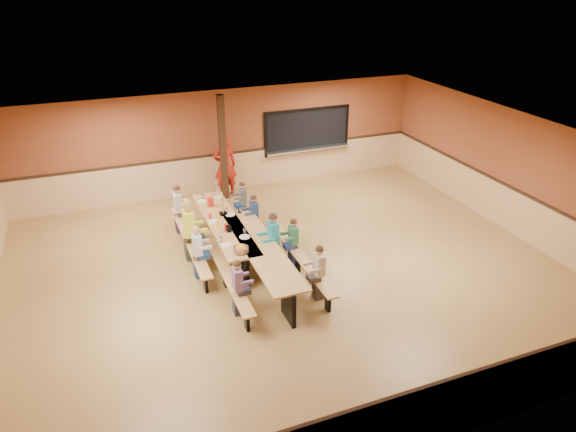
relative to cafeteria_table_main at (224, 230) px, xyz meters
name	(u,v)px	position (x,y,z in m)	size (l,w,h in m)	color
ground	(286,271)	(0.99, -1.44, -0.53)	(12.00, 12.00, 0.00)	olive
room_envelope	(286,244)	(0.99, -1.44, 0.16)	(12.04, 10.04, 3.02)	brown
kitchen_pass_through	(307,133)	(3.59, 3.52, 0.96)	(2.78, 0.28, 1.38)	black
structural_post	(223,148)	(0.79, 2.96, 0.97)	(0.18, 0.18, 3.00)	black
cafeteria_table_main	(224,230)	(0.00, 0.00, 0.00)	(1.91, 3.70, 0.74)	#B38147
cafeteria_table_second	(262,257)	(0.43, -1.50, 0.00)	(1.91, 3.70, 0.74)	#B38147
seated_child_white_left	(198,252)	(-0.83, -0.93, 0.08)	(0.37, 0.30, 1.20)	silver
seated_adult_yellow	(189,230)	(-0.83, -0.09, 0.19)	(0.48, 0.39, 1.43)	#EAF53A
seated_child_grey_left	(178,209)	(-0.83, 1.32, 0.10)	(0.38, 0.31, 1.24)	silver
seated_child_teal_right	(273,241)	(0.82, -1.10, 0.12)	(0.40, 0.33, 1.28)	teal
seated_child_navy_right	(254,217)	(0.82, 0.28, 0.05)	(0.34, 0.28, 1.15)	navy
seated_child_char_right	(243,203)	(0.82, 1.24, 0.03)	(0.33, 0.27, 1.12)	#50535A
seated_child_purple_sec	(238,288)	(-0.40, -2.51, 0.06)	(0.35, 0.29, 1.17)	slate
seated_child_green_sec	(293,243)	(1.25, -1.22, 0.04)	(0.33, 0.27, 1.13)	#337853
seated_child_tan_sec	(319,273)	(1.25, -2.60, 0.07)	(0.36, 0.29, 1.19)	beige
standing_woman	(225,166)	(0.86, 3.11, 0.39)	(0.67, 0.44, 1.84)	#B12014
punch_pitcher	(210,202)	(-0.08, 0.95, 0.32)	(0.16, 0.16, 0.22)	red
chip_bowl	(241,249)	(-0.03, -1.50, 0.29)	(0.32, 0.32, 0.15)	orange
napkin_dispenser	(229,229)	(-0.02, -0.50, 0.28)	(0.10, 0.14, 0.13)	black
condiment_mustard	(218,224)	(-0.20, -0.21, 0.30)	(0.06, 0.06, 0.17)	yellow
condiment_ketchup	(226,228)	(-0.08, -0.46, 0.30)	(0.06, 0.06, 0.17)	#B2140F
table_paddle	(223,209)	(0.08, 0.38, 0.35)	(0.16, 0.16, 0.56)	black
place_settings	(224,220)	(0.00, 0.00, 0.27)	(0.65, 3.30, 0.11)	beige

